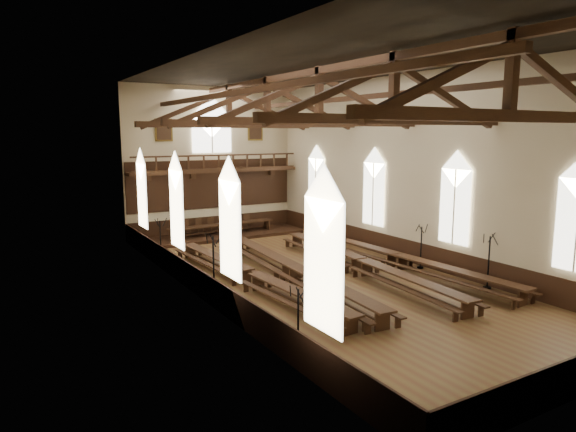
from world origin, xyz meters
name	(u,v)px	position (x,y,z in m)	size (l,w,h in m)	color
ground	(317,278)	(0.00, 0.00, 0.00)	(26.00, 26.00, 0.00)	brown
room_walls	(319,143)	(0.00, 0.00, 6.46)	(26.00, 26.00, 26.00)	beige
wainscot_band	(318,265)	(0.00, 0.00, 0.60)	(12.00, 26.00, 1.20)	black
side_windows	(318,201)	(0.00, 0.00, 3.74)	(11.85, 19.80, 4.50)	white
end_window	(212,128)	(0.00, 12.90, 7.22)	(2.80, 0.12, 3.80)	white
minstrels_gallery	(214,178)	(0.00, 12.66, 3.91)	(11.80, 1.24, 3.70)	#3E2713
portraits	(212,130)	(0.00, 12.90, 7.10)	(7.75, 0.09, 1.45)	brown
roof_trusses	(319,104)	(0.00, 0.00, 8.22)	(11.70, 25.70, 2.80)	#3E2713
refectory_row_a	(251,275)	(-3.42, 0.31, 0.54)	(1.93, 14.37, 0.74)	#3E2713
refectory_row_b	(292,268)	(-1.27, 0.26, 0.58)	(2.13, 14.90, 0.79)	#3E2713
refectory_row_c	(362,262)	(2.31, -0.53, 0.57)	(2.12, 14.76, 0.78)	#3E2713
refectory_row_d	(397,257)	(4.47, -0.66, 0.57)	(1.92, 14.82, 0.79)	#3E2713
dais	(223,236)	(-0.01, 11.40, 0.10)	(11.40, 3.04, 0.20)	black
high_table	(222,225)	(-0.01, 11.40, 0.80)	(7.54, 1.22, 0.70)	#3E2713
high_chairs	(218,224)	(-0.01, 12.14, 0.77)	(4.99, 0.49, 1.04)	#3E2713
candelabrum_left_near	(298,336)	(-5.55, -7.18, 0.72)	(0.67, 0.72, 2.36)	black
candelabrum_left_mid	(214,279)	(-5.55, -0.49, 0.87)	(0.79, 0.87, 2.85)	black
candelabrum_left_far	(161,248)	(-5.55, 6.96, 0.72)	(0.71, 0.70, 2.39)	black
candelabrum_right_near	(488,272)	(5.55, -5.38, 0.77)	(0.77, 0.71, 2.54)	black
candelabrum_right_mid	(421,255)	(5.55, -1.26, 0.70)	(0.69, 0.67, 2.30)	black
candelabrum_right_far	(335,228)	(5.55, 6.30, 0.87)	(0.84, 0.86, 2.87)	black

